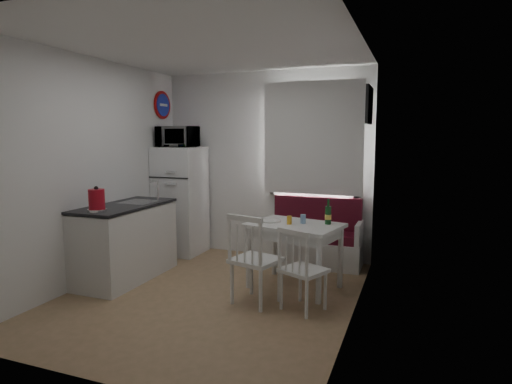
% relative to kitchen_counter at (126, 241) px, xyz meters
% --- Properties ---
extents(floor, '(3.00, 3.50, 0.02)m').
position_rel_kitchen_counter_xyz_m(floor, '(1.20, -0.16, -0.46)').
color(floor, '#90754D').
rests_on(floor, ground).
extents(ceiling, '(3.00, 3.50, 0.02)m').
position_rel_kitchen_counter_xyz_m(ceiling, '(1.20, -0.16, 2.14)').
color(ceiling, white).
rests_on(ceiling, wall_back).
extents(wall_back, '(3.00, 0.02, 2.60)m').
position_rel_kitchen_counter_xyz_m(wall_back, '(1.20, 1.59, 0.84)').
color(wall_back, white).
rests_on(wall_back, floor).
extents(wall_front, '(3.00, 0.02, 2.60)m').
position_rel_kitchen_counter_xyz_m(wall_front, '(1.20, -1.91, 0.84)').
color(wall_front, white).
rests_on(wall_front, floor).
extents(wall_left, '(0.02, 3.50, 2.60)m').
position_rel_kitchen_counter_xyz_m(wall_left, '(-0.30, -0.16, 0.84)').
color(wall_left, white).
rests_on(wall_left, floor).
extents(wall_right, '(0.02, 3.50, 2.60)m').
position_rel_kitchen_counter_xyz_m(wall_right, '(2.70, -0.16, 0.84)').
color(wall_right, white).
rests_on(wall_right, floor).
extents(window, '(1.22, 0.06, 1.47)m').
position_rel_kitchen_counter_xyz_m(window, '(1.90, 1.56, 1.17)').
color(window, silver).
rests_on(window, wall_back).
extents(curtain, '(1.35, 0.02, 1.50)m').
position_rel_kitchen_counter_xyz_m(curtain, '(1.90, 1.49, 1.22)').
color(curtain, white).
rests_on(curtain, wall_back).
extents(kitchen_counter, '(0.62, 1.32, 1.16)m').
position_rel_kitchen_counter_xyz_m(kitchen_counter, '(0.00, 0.00, 0.00)').
color(kitchen_counter, silver).
rests_on(kitchen_counter, floor).
extents(wall_sign, '(0.03, 0.40, 0.40)m').
position_rel_kitchen_counter_xyz_m(wall_sign, '(-0.27, 1.29, 1.69)').
color(wall_sign, '#1A299F').
rests_on(wall_sign, wall_left).
extents(picture_frame, '(0.04, 0.52, 0.42)m').
position_rel_kitchen_counter_xyz_m(picture_frame, '(2.67, 0.94, 1.59)').
color(picture_frame, black).
rests_on(picture_frame, wall_right).
extents(bench, '(1.25, 0.48, 0.89)m').
position_rel_kitchen_counter_xyz_m(bench, '(1.98, 1.35, -0.16)').
color(bench, silver).
rests_on(bench, floor).
extents(dining_table, '(1.11, 0.88, 0.74)m').
position_rel_kitchen_counter_xyz_m(dining_table, '(1.97, 0.40, 0.20)').
color(dining_table, silver).
rests_on(dining_table, floor).
extents(chair_left, '(0.53, 0.52, 0.50)m').
position_rel_kitchen_counter_xyz_m(chair_left, '(1.72, -0.27, 0.12)').
color(chair_left, silver).
rests_on(chair_left, floor).
extents(chair_right, '(0.51, 0.51, 0.44)m').
position_rel_kitchen_counter_xyz_m(chair_right, '(2.22, -0.26, 0.06)').
color(chair_right, silver).
rests_on(chair_right, floor).
extents(fridge, '(0.62, 0.62, 1.55)m').
position_rel_kitchen_counter_xyz_m(fridge, '(0.02, 1.24, 0.32)').
color(fridge, white).
rests_on(fridge, floor).
extents(microwave, '(0.53, 0.36, 0.29)m').
position_rel_kitchen_counter_xyz_m(microwave, '(0.02, 1.19, 1.24)').
color(microwave, white).
rests_on(microwave, fridge).
extents(kettle, '(0.20, 0.20, 0.27)m').
position_rel_kitchen_counter_xyz_m(kettle, '(0.05, -0.52, 0.58)').
color(kettle, '#AD0D1C').
rests_on(kettle, kitchen_counter).
extents(wine_bottle, '(0.07, 0.07, 0.28)m').
position_rel_kitchen_counter_xyz_m(wine_bottle, '(2.32, 0.50, 0.42)').
color(wine_bottle, '#16451D').
rests_on(wine_bottle, dining_table).
extents(drinking_glass_orange, '(0.06, 0.06, 0.09)m').
position_rel_kitchen_counter_xyz_m(drinking_glass_orange, '(1.92, 0.35, 0.33)').
color(drinking_glass_orange, gold).
rests_on(drinking_glass_orange, dining_table).
extents(drinking_glass_blue, '(0.06, 0.06, 0.10)m').
position_rel_kitchen_counter_xyz_m(drinking_glass_blue, '(2.05, 0.45, 0.33)').
color(drinking_glass_blue, '#779CCA').
rests_on(drinking_glass_blue, dining_table).
extents(plate, '(0.25, 0.25, 0.02)m').
position_rel_kitchen_counter_xyz_m(plate, '(1.67, 0.42, 0.29)').
color(plate, white).
rests_on(plate, dining_table).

